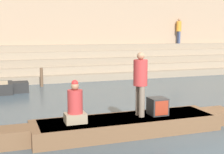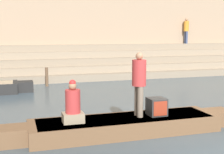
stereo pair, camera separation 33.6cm
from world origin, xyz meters
name	(u,v)px [view 1 (the left image)]	position (x,y,z in m)	size (l,w,h in m)	color
ground_plane	(201,133)	(0.00, 0.00, 0.00)	(120.00, 120.00, 0.00)	#3D4C56
ghat_steps	(88,65)	(0.00, 11.27, 0.70)	(36.00, 2.94, 1.90)	gray
back_wall	(81,25)	(0.00, 12.94, 3.08)	(34.20, 1.28, 6.21)	tan
rowboat_main	(127,125)	(-1.80, 0.68, 0.22)	(6.29, 1.35, 0.42)	brown
person_standing	(140,80)	(-1.43, 0.72, 1.38)	(0.36, 0.36, 1.68)	#756656
person_rowing	(75,106)	(-3.17, 0.65, 0.83)	(0.51, 0.40, 1.06)	gray
tv_set	(158,106)	(-0.93, 0.67, 0.64)	(0.46, 0.47, 0.46)	#2D2D2D
mooring_post	(42,77)	(-3.04, 8.67, 0.46)	(0.15, 0.15, 0.92)	brown
person_on_steps	(179,29)	(6.58, 12.06, 2.87)	(0.33, 0.33, 1.69)	#3D4C75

